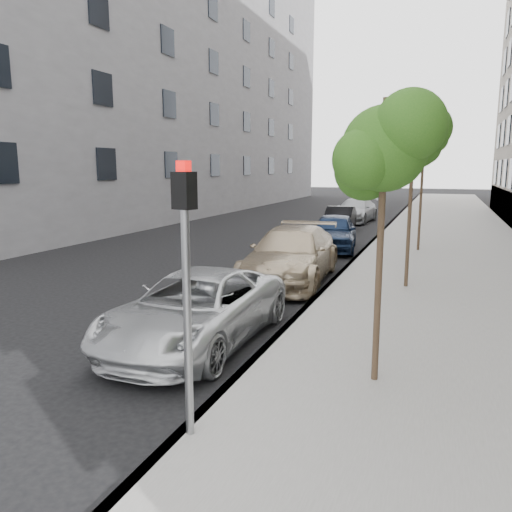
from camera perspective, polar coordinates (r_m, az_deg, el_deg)
The scene contains 13 objects.
ground at distance 7.88m, azimuth -12.96°, elevation -15.28°, with size 160.00×160.00×0.00m, color black.
sidewalk at distance 30.07m, azimuth 21.00°, elevation 3.16°, with size 6.40×72.00×0.14m, color gray.
curb at distance 30.20m, azimuth 15.06°, elevation 3.52°, with size 0.15×72.00×0.14m, color #9E9B93.
opposite_building at distance 34.97m, azimuth -26.08°, elevation 23.45°, with size 18.00×70.00×24.00m, color gray.
tree_near at distance 7.44m, azimuth 14.67°, elevation 11.77°, with size 1.60×1.40×4.25m.
tree_mid at distance 13.93m, azimuth 17.67°, elevation 12.46°, with size 1.80×1.60×4.78m.
tree_far at distance 20.42m, azimuth 18.71°, elevation 11.65°, with size 1.66×1.46×4.77m.
signal_pole at distance 5.80m, azimuth -7.99°, elevation -1.55°, with size 0.28×0.24×3.27m.
minivan at distance 9.64m, azimuth -6.86°, elevation -6.00°, with size 2.26×4.89×1.36m, color silver.
suv at distance 14.81m, azimuth 4.06°, elevation 0.15°, with size 2.22×5.47×1.59m, color tan.
sedan_blue at distance 20.61m, azimuth 8.86°, elevation 2.73°, with size 1.77×4.39×1.50m, color #111F3A.
sedan_black at distance 26.64m, azimuth 9.54°, elevation 4.15°, with size 1.39×3.98×1.31m, color black.
sedan_rear at distance 31.59m, azimuth 11.29°, elevation 5.12°, with size 2.01×4.93×1.43m, color #9C9FA4.
Camera 1 is at (4.03, -5.89, 3.34)m, focal length 35.00 mm.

